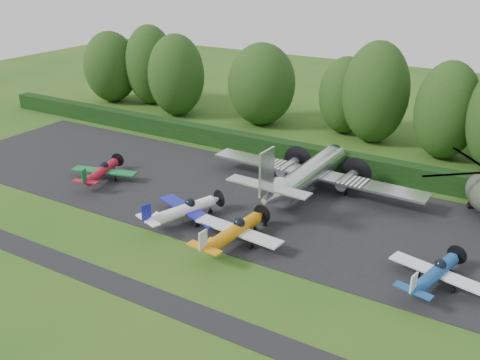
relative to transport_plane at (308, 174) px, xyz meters
The scene contains 16 objects.
ground 14.47m from the transport_plane, 99.94° to the right, with size 160.00×160.00×0.00m, color #255919.
apron 5.17m from the transport_plane, 120.94° to the right, with size 70.00×18.00×0.01m, color black.
taxiway_verge 20.37m from the transport_plane, 97.01° to the right, with size 70.00×2.00×0.00m, color black.
hedgerow 7.54m from the transport_plane, 109.81° to the left, with size 90.00×1.60×2.00m, color black.
transport_plane is the anchor object (origin of this frame).
light_plane_red 19.76m from the transport_plane, 157.32° to the right, with size 6.54×6.87×2.51m.
light_plane_white 12.29m from the transport_plane, 120.66° to the right, with size 7.14×7.51×2.74m.
light_plane_orange 11.70m from the transport_plane, 93.96° to the right, with size 7.39×7.77×2.84m.
light_plane_blue 16.51m from the transport_plane, 35.58° to the right, with size 6.60×6.94×2.54m.
tree_0 30.22m from the transport_plane, 150.22° to the left, with size 7.55×7.55×10.90m.
tree_3 22.46m from the transport_plane, 129.84° to the left, with size 8.59×8.59×10.38m.
tree_4 42.11m from the transport_plane, 157.60° to the left, with size 7.84×7.84×10.26m.
tree_6 19.60m from the transport_plane, 101.08° to the left, with size 6.51×6.51×9.33m.
tree_7 17.90m from the transport_plane, 88.88° to the left, with size 7.55×7.55×11.69m.
tree_9 18.43m from the transport_plane, 62.02° to the left, with size 6.72×6.72×10.49m.
tree_10 37.67m from the transport_plane, 151.51° to the left, with size 7.16×7.16×11.34m.
Camera 1 is at (20.13, -27.70, 20.37)m, focal length 40.00 mm.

